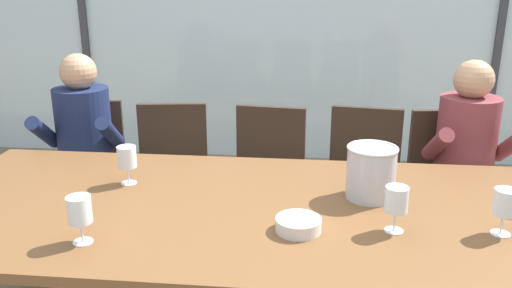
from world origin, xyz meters
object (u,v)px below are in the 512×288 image
Objects in this scene: wine_glass_center_pour at (127,158)px; chair_near_curtain at (88,162)px; chair_right_of_center at (363,172)px; chair_near_window_right at (448,175)px; dining_table at (247,218)px; wine_glass_near_bucket at (80,212)px; person_navy_polo at (81,143)px; wine_glass_by_right_taster at (505,204)px; ice_bucket_primary at (371,172)px; chair_center at (267,170)px; chair_left_of_center at (172,166)px; tasting_bowl at (298,225)px; person_maroon_top at (469,156)px; wine_glass_spare_empty at (396,200)px.

chair_near_curtain is at bearing 124.20° from wine_glass_center_pour.
chair_near_window_right is at bearing 6.41° from chair_right_of_center.
dining_table is 15.51× the size of wine_glass_near_bucket.
person_navy_polo reaches higher than wine_glass_by_right_taster.
wine_glass_near_bucket is 0.54m from wine_glass_center_pour.
chair_near_curtain is 3.88× the size of ice_bucket_primary.
chair_center and chair_near_window_right have the same top height.
chair_left_of_center is 4.98× the size of wine_glass_center_pour.
chair_right_of_center is at bearing -6.84° from chair_left_of_center.
ice_bucket_primary reaches higher than tasting_bowl.
chair_near_curtain is 0.73× the size of person_navy_polo.
person_maroon_top is at bearing -78.57° from chair_near_window_right.
chair_left_of_center is at bearing 123.74° from tasting_bowl.
wine_glass_center_pour is at bearing -135.72° from chair_right_of_center.
chair_left_of_center and chair_near_window_right have the same top height.
wine_glass_near_bucket is at bearing -154.16° from ice_bucket_primary.
dining_table is 0.97m from wine_glass_by_right_taster.
chair_near_window_right is 5.15× the size of tasting_bowl.
chair_right_of_center reaches higher than dining_table.
chair_right_of_center is 4.98× the size of wine_glass_near_bucket.
person_maroon_top is at bearing 49.59° from tasting_bowl.
chair_left_of_center is 1.70m from person_maroon_top.
dining_table is at bearing -111.51° from chair_right_of_center.
wine_glass_spare_empty is (0.56, -0.16, 0.18)m from dining_table.
chair_right_of_center is at bearing 51.35° from wine_glass_near_bucket.
tasting_bowl is (-0.84, -1.20, 0.24)m from chair_near_window_right.
wine_glass_near_bucket reaches higher than chair_center.
chair_near_curtain is at bearing 145.09° from wine_glass_spare_empty.
ice_bucket_primary is 0.31m from wine_glass_spare_empty.
chair_near_window_right is 2.12m from wine_glass_near_bucket.
chair_near_curtain is at bearing 150.71° from wine_glass_by_right_taster.
person_navy_polo is 2.26m from wine_glass_by_right_taster.
dining_table is 1.17m from chair_right_of_center.
wine_glass_by_right_taster is at bearing 3.95° from tasting_bowl.
chair_center is at bearing 100.25° from tasting_bowl.
person_maroon_top is at bearing 61.73° from wine_glass_spare_empty.
chair_near_window_right is (2.17, -0.00, 0.00)m from chair_near_curtain.
chair_near_curtain and chair_right_of_center have the same top height.
ice_bucket_primary is 1.28× the size of wine_glass_near_bucket.
wine_glass_near_bucket is (0.04, -1.35, 0.34)m from chair_left_of_center.
wine_glass_near_bucket is at bearing -121.02° from chair_right_of_center.
chair_near_curtain reaches higher than tasting_bowl.
ice_bucket_primary is at bearing -133.28° from person_maroon_top.
tasting_bowl is at bearing -98.66° from chair_right_of_center.
ice_bucket_primary is 1.33× the size of tasting_bowl.
wine_glass_center_pour is (-0.56, -0.80, 0.34)m from chair_center.
chair_left_of_center is (0.54, -0.02, 0.00)m from chair_near_curtain.
dining_table is 3.11× the size of chair_center.
wine_glass_spare_empty is (1.12, -0.34, 0.00)m from wine_glass_center_pour.
wine_glass_near_bucket is at bearing -96.42° from chair_left_of_center.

